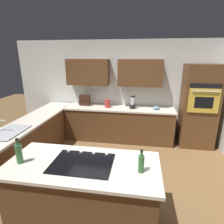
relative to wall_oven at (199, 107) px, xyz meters
name	(u,v)px	position (x,y,z in m)	size (l,w,h in m)	color
ground_plane	(113,179)	(1.85, 1.72, -1.02)	(14.00, 14.00, 0.00)	brown
wall_back	(122,86)	(1.92, -0.33, 0.40)	(6.00, 0.44, 2.60)	silver
lower_cabinets_back	(119,125)	(1.95, 0.00, -0.59)	(2.80, 0.60, 0.86)	brown
countertop_back	(119,108)	(1.95, 0.00, -0.14)	(2.84, 0.64, 0.04)	silver
lower_cabinets_side	(36,139)	(3.67, 1.17, -0.59)	(0.60, 2.90, 0.86)	brown
countertop_side	(33,120)	(3.67, 1.17, -0.14)	(0.64, 2.94, 0.04)	silver
island_base	(84,194)	(2.09, 2.67, -0.59)	(1.86, 0.81, 0.86)	brown
island_top	(82,165)	(2.09, 2.67, -0.14)	(1.94, 0.89, 0.04)	silver
wall_oven	(199,107)	(0.00, 0.00, 0.00)	(0.80, 0.66, 2.02)	brown
sink_unit	(8,132)	(3.68, 1.93, -0.10)	(0.46, 0.70, 0.23)	#515456
cooktop	(82,163)	(2.09, 2.66, -0.11)	(0.76, 0.56, 0.03)	black
blender	(133,103)	(1.60, 0.02, 0.03)	(0.15, 0.15, 0.33)	black
mixing_bowl	(156,108)	(1.00, 0.02, -0.07)	(0.16, 0.16, 0.09)	#668CB2
spice_rack	(85,100)	(2.90, -0.08, 0.03)	(0.28, 0.11, 0.30)	#381E14
kettle	(108,104)	(2.25, 0.02, -0.01)	(0.14, 0.14, 0.21)	red
oil_bottle	(19,153)	(2.87, 2.77, 0.02)	(0.08, 0.08, 0.33)	#336B38
second_bottle	(141,163)	(1.36, 2.72, 0.00)	(0.07, 0.07, 0.29)	#336B38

